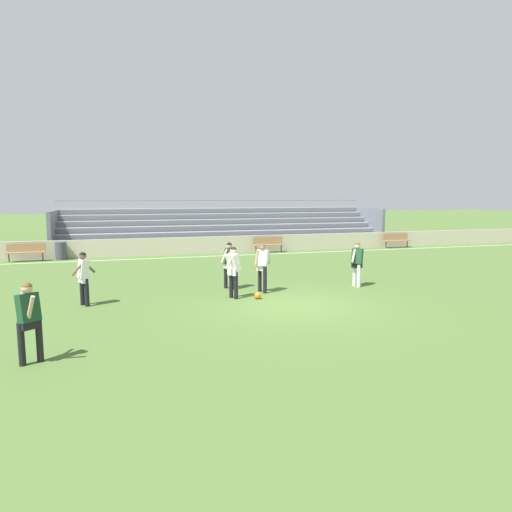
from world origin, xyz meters
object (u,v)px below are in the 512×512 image
Objects in this scene: trash_bin at (61,251)px; player_white_deep_cover at (84,274)px; bleacher_stand at (227,227)px; bench_near_bin at (26,251)px; bench_centre_sideline at (268,243)px; bench_near_wall_gap at (396,239)px; player_white_trailing_run at (233,268)px; player_dark_wide_right at (357,261)px; player_dark_wide_left at (229,261)px; soccer_ball at (258,296)px; player_white_overlapping at (262,263)px; player_dark_pressing_high at (29,316)px.

player_white_deep_cover is (1.87, -11.04, 0.51)m from trash_bin.
bench_near_bin is (-11.26, -3.56, -0.76)m from bleacher_stand.
bench_centre_sideline is 11.31m from trash_bin.
bench_near_wall_gap is 21.11m from player_white_deep_cover.
player_white_trailing_run is at bearing -113.55° from bench_centre_sideline.
bench_centre_sideline is 1.11× the size of player_dark_wide_right.
player_dark_wide_left is 1.02× the size of player_white_deep_cover.
bench_near_wall_gap is at bearing -0.43° from trash_bin.
soccer_ball is (-2.49, -15.09, -1.20)m from bleacher_stand.
player_dark_wide_right is at bearing -0.31° from player_white_overlapping.
player_white_deep_cover is (-18.08, -10.90, 0.42)m from bench_near_wall_gap.
player_white_trailing_run is 7.66× the size of soccer_ball.
bench_near_wall_gap is 17.24m from soccer_ball.
bench_near_wall_gap is (8.64, 0.00, 0.00)m from bench_centre_sideline.
player_white_trailing_run is 1.03× the size of player_dark_pressing_high.
player_dark_wide_left is 1.03× the size of player_dark_wide_right.
bleacher_stand reaches higher than player_dark_pressing_high.
player_dark_wide_left is (0.22, 1.51, -0.01)m from player_white_trailing_run.
bleacher_stand reaches higher than player_dark_wide_left.
player_white_deep_cover is at bearing -118.24° from bleacher_stand.
player_white_overlapping is (9.22, -10.59, 0.46)m from bench_near_bin.
player_dark_wide_left is (-13.30, -9.70, 0.45)m from bench_near_wall_gap.
trash_bin is 13.05m from player_white_trailing_run.
bleacher_stand is 12.90× the size of player_dark_wide_right.
bench_centre_sideline is 1.10× the size of player_white_deep_cover.
bench_centre_sideline is at bearing 89.47° from player_dark_wide_right.
player_white_deep_cover is at bearing -80.40° from trash_bin.
player_white_deep_cover is at bearing -176.96° from player_white_overlapping.
bench_centre_sideline is at bearing 64.32° from player_dark_wide_left.
player_dark_wide_left reaches higher than player_dark_wide_right.
bleacher_stand is 11.83m from bench_near_bin.
player_white_trailing_run is 1.04× the size of player_dark_wide_right.
bench_near_wall_gap is at bearing 36.08° from player_dark_wide_left.
player_dark_wide_right reaches higher than bench_near_wall_gap.
bench_near_wall_gap is 16.28m from player_white_overlapping.
player_dark_wide_right is 4.26m from soccer_ball.
soccer_ball is (-12.81, -11.53, -0.44)m from bench_near_wall_gap.
trash_bin reaches higher than bench_near_bin.
bench_near_bin is (-12.93, 0.00, 0.00)m from bench_centre_sideline.
player_white_deep_cover is at bearing -130.89° from bench_centre_sideline.
bench_near_bin is 14.05m from player_white_overlapping.
player_dark_pressing_high is 11.24m from player_dark_wide_right.
bleacher_stand reaches higher than player_white_overlapping.
bench_near_wall_gap is at bearing 39.93° from player_dark_pressing_high.
player_white_overlapping reaches higher than bench_near_wall_gap.
player_dark_wide_right is at bearing 7.08° from player_white_trailing_run.
player_dark_pressing_high is at bearing -153.05° from player_dark_wide_right.
bleacher_stand is 10.25m from trash_bin.
player_dark_wide_right is at bearing 26.95° from player_dark_pressing_high.
bleacher_stand is 11.61× the size of bench_near_wall_gap.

